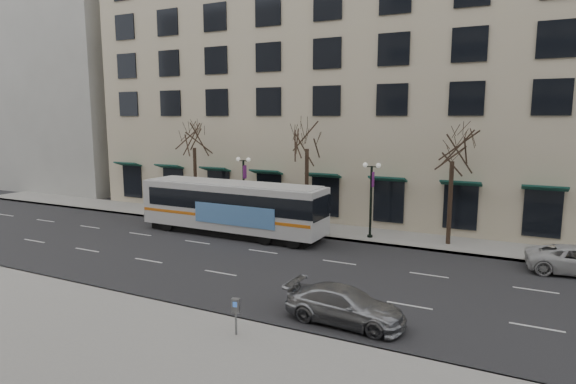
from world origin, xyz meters
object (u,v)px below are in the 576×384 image
Objects in this scene: tree_far_right at (453,146)px; silver_car at (345,305)px; tree_far_left at (194,136)px; pay_station at (236,308)px; tree_far_mid at (307,135)px; lamp_post_left at (244,187)px; city_bus at (233,206)px; lamp_post_right at (371,197)px.

tree_far_right is 15.26m from silver_car.
tree_far_left reaches higher than pay_station.
tree_far_right is 5.73× the size of pay_station.
tree_far_mid reaches higher than lamp_post_left.
silver_car is at bearing -45.82° from lamp_post_left.
tree_far_left is 0.61× the size of city_bus.
lamp_post_right reaches higher than silver_car.
tree_far_mid is at bearing 43.16° from city_bus.
tree_far_left reaches higher than silver_car.
tree_far_right is 15.12m from city_bus.
tree_far_mid reaches higher than tree_far_left.
city_bus is at bearing -72.07° from lamp_post_left.
lamp_post_left is at bearing -173.15° from tree_far_mid.
tree_far_mid is 1.74× the size of silver_car.
pay_station is at bearing -49.10° from tree_far_left.
tree_far_right is at bearing 15.45° from city_bus.
lamp_post_left is at bearing -177.71° from tree_far_right.
city_bus is (-4.01, -3.65, -4.87)m from tree_far_mid.
pay_station is at bearing -55.85° from city_bus.
pay_station is (-5.12, -17.18, -5.25)m from tree_far_right.
city_bus reaches higher than silver_car.
tree_far_mid is 1.64× the size of lamp_post_right.
city_bus is (-9.01, -3.05, -0.91)m from lamp_post_right.
tree_far_mid is 6.08× the size of pay_station.
lamp_post_right reaches higher than pay_station.
tree_far_mid reaches higher than silver_car.
city_bus is at bearing -31.31° from tree_far_left.
tree_far_right reaches higher than lamp_post_left.
silver_car is (3.03, -13.41, -2.23)m from lamp_post_right.
city_bus is at bearing 52.08° from silver_car.
lamp_post_right is at bearing 74.36° from pay_station.
lamp_post_left is 10.00m from lamp_post_right.
lamp_post_left reaches higher than pay_station.
tree_far_mid is at bearing 0.00° from tree_far_left.
tree_far_mid reaches higher than pay_station.
tree_far_left is at bearing 180.00° from tree_far_right.
tree_far_mid is at bearing 6.85° from lamp_post_left.
lamp_post_right is (15.01, -0.60, -3.75)m from tree_far_left.
pay_station is (14.88, -17.18, -5.53)m from tree_far_left.
tree_far_mid is at bearing 32.64° from silver_car.
tree_far_right is (10.00, -0.00, -0.48)m from tree_far_mid.
city_bus is at bearing -161.33° from lamp_post_right.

